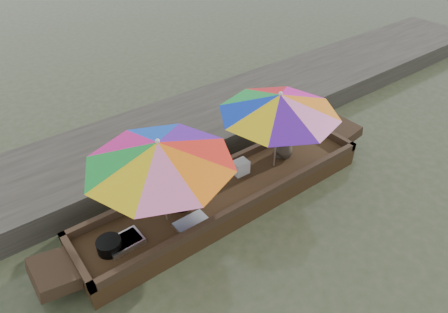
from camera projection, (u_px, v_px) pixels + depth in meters
water at (227, 204)px, 7.20m from camera, size 80.00×80.00×0.00m
dock at (164, 138)px, 8.46m from camera, size 22.00×2.20×0.50m
boat_hull at (227, 196)px, 7.09m from camera, size 5.49×1.20×0.35m
cooking_pot at (109, 246)px, 5.83m from camera, size 0.37×0.37×0.19m
tray_crayfish at (125, 242)px, 5.95m from camera, size 0.55×0.39×0.09m
tray_scallop at (192, 224)px, 6.27m from camera, size 0.54×0.37×0.06m
charcoal_grill at (181, 202)px, 6.60m from camera, size 0.34×0.34×0.16m
supply_bag at (241, 167)px, 7.28m from camera, size 0.29×0.23×0.26m
vendor at (286, 132)px, 7.48m from camera, size 0.63×0.61×1.09m
umbrella_bow at (162, 182)px, 5.93m from camera, size 2.29×2.29×1.55m
umbrella_stern at (277, 131)px, 7.07m from camera, size 2.38×2.38×1.55m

